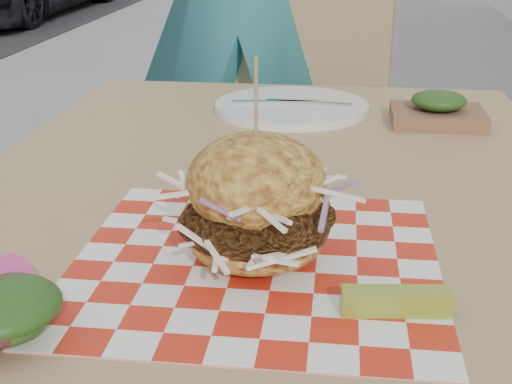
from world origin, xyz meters
The scene contains 7 objects.
patio_table centered at (0.10, 0.27, 0.67)m, with size 0.80×1.20×0.75m.
patio_chair centered at (0.12, 1.20, 0.55)m, with size 0.49×0.50×0.95m.
paper_liner centered at (0.11, 0.07, 0.75)m, with size 0.36×0.36×0.00m, color red.
sandwich centered at (0.11, 0.07, 0.81)m, with size 0.18×0.18×0.20m.
pickle_spear centered at (0.24, -0.01, 0.76)m, with size 0.10×0.02×0.02m, color #91A630.
place_setting centered at (0.10, 0.66, 0.76)m, with size 0.27×0.27×0.02m.
kraft_tray centered at (0.35, 0.61, 0.77)m, with size 0.15×0.12×0.06m.
Camera 1 is at (0.19, -0.56, 1.07)m, focal length 50.00 mm.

